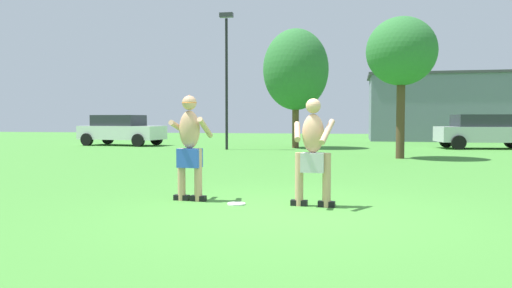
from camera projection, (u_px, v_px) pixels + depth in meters
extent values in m
plane|color=#428433|center=(289.00, 213.00, 7.13)|extent=(80.00, 80.00, 0.00)
cube|color=black|center=(326.00, 204.00, 7.60)|extent=(0.27, 0.13, 0.09)
cylinder|color=tan|center=(327.00, 180.00, 7.58)|extent=(0.13, 0.13, 0.84)
cube|color=black|center=(299.00, 203.00, 7.72)|extent=(0.27, 0.13, 0.09)
cylinder|color=tan|center=(299.00, 179.00, 7.70)|extent=(0.13, 0.13, 0.84)
cube|color=#B7B7BC|center=(313.00, 163.00, 7.63)|extent=(0.37, 0.26, 0.30)
ellipsoid|color=tan|center=(313.00, 133.00, 7.60)|extent=(0.36, 0.24, 0.60)
cylinder|color=tan|center=(327.00, 132.00, 7.45)|extent=(0.23, 0.54, 0.39)
cylinder|color=tan|center=(297.00, 131.00, 7.57)|extent=(0.16, 0.57, 0.31)
sphere|color=tan|center=(313.00, 106.00, 7.58)|extent=(0.23, 0.23, 0.23)
cube|color=black|center=(182.00, 198.00, 8.24)|extent=(0.27, 0.13, 0.09)
cylinder|color=tan|center=(182.00, 174.00, 8.22)|extent=(0.13, 0.13, 0.87)
cube|color=black|center=(198.00, 198.00, 8.16)|extent=(0.27, 0.13, 0.09)
cylinder|color=tan|center=(198.00, 175.00, 8.14)|extent=(0.13, 0.13, 0.87)
cube|color=blue|center=(190.00, 158.00, 8.17)|extent=(0.39, 0.26, 0.31)
ellipsoid|color=tan|center=(190.00, 130.00, 8.14)|extent=(0.37, 0.24, 0.63)
cylinder|color=tan|center=(179.00, 127.00, 8.30)|extent=(0.15, 0.60, 0.26)
cylinder|color=tan|center=(205.00, 128.00, 8.17)|extent=(0.11, 0.57, 0.36)
sphere|color=tan|center=(189.00, 103.00, 8.12)|extent=(0.24, 0.24, 0.24)
cone|color=orange|center=(189.00, 99.00, 8.12)|extent=(0.27, 0.27, 0.13)
cylinder|color=white|center=(236.00, 204.00, 7.82)|extent=(0.29, 0.29, 0.03)
cube|color=silver|center=(486.00, 134.00, 22.68)|extent=(4.47, 2.27, 0.70)
cube|color=#282D33|center=(482.00, 121.00, 22.66)|extent=(2.57, 1.84, 0.56)
cylinder|color=black|center=(511.00, 141.00, 23.46)|extent=(0.66, 0.29, 0.64)
cylinder|color=black|center=(446.00, 141.00, 23.72)|extent=(0.66, 0.29, 0.64)
cylinder|color=black|center=(458.00, 143.00, 21.93)|extent=(0.66, 0.29, 0.64)
cube|color=white|center=(122.00, 133.00, 25.62)|extent=(4.48, 2.30, 0.70)
cube|color=#282D33|center=(119.00, 120.00, 25.65)|extent=(2.58, 1.86, 0.56)
cylinder|color=black|center=(156.00, 139.00, 26.02)|extent=(0.66, 0.29, 0.64)
cylinder|color=black|center=(138.00, 140.00, 24.31)|extent=(0.66, 0.29, 0.64)
cylinder|color=black|center=(108.00, 138.00, 26.96)|extent=(0.66, 0.29, 0.64)
cylinder|color=black|center=(87.00, 140.00, 25.25)|extent=(0.66, 0.29, 0.64)
cylinder|color=black|center=(227.00, 84.00, 21.96)|extent=(0.12, 0.12, 5.83)
cube|color=#333338|center=(226.00, 15.00, 21.81)|extent=(0.60, 0.24, 0.20)
cube|color=slate|center=(435.00, 109.00, 31.61)|extent=(8.15, 4.83, 4.08)
cube|color=#3F3F44|center=(435.00, 76.00, 31.50)|extent=(8.47, 5.02, 0.16)
cylinder|color=#4C3823|center=(400.00, 117.00, 17.00)|extent=(0.29, 0.29, 2.88)
ellipsoid|color=#2D7033|center=(401.00, 51.00, 16.89)|extent=(2.40, 2.40, 2.35)
cylinder|color=brown|center=(296.00, 123.00, 23.38)|extent=(0.32, 0.32, 2.37)
ellipsoid|color=#2D7033|center=(296.00, 69.00, 23.25)|extent=(3.10, 3.10, 3.83)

